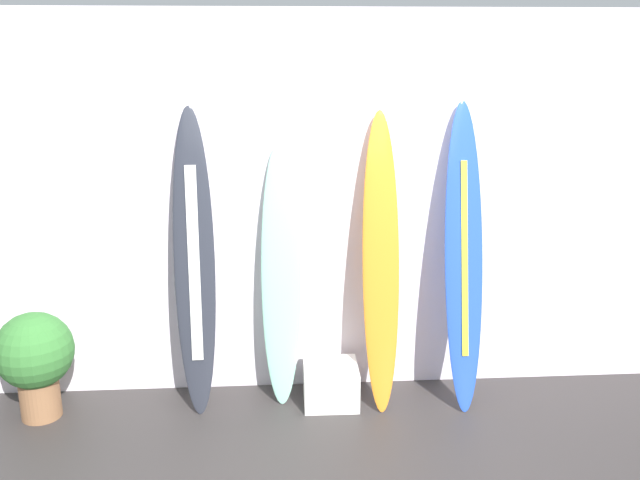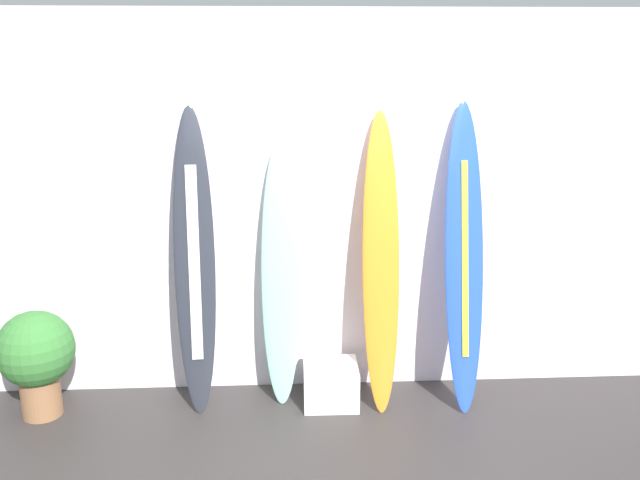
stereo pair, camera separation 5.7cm
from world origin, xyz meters
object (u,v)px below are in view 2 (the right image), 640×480
surfboard_sunset (381,266)px  potted_plant (36,355)px  surfboard_charcoal (195,263)px  display_block_left (331,384)px  surfboard_cobalt (464,262)px  surfboard_seafoam (281,278)px

surfboard_sunset → potted_plant: 2.50m
surfboard_charcoal → surfboard_sunset: 1.31m
surfboard_sunset → display_block_left: size_ratio=5.29×
surfboard_charcoal → display_block_left: (0.96, -0.06, -0.94)m
potted_plant → surfboard_sunset: bearing=2.1°
surfboard_sunset → surfboard_cobalt: 0.59m
surfboard_charcoal → surfboard_sunset: surfboard_charcoal is taller
surfboard_charcoal → potted_plant: (-1.12, -0.13, -0.61)m
surfboard_seafoam → potted_plant: (-1.72, -0.18, -0.48)m
surfboard_cobalt → surfboard_sunset: bearing=178.6°
display_block_left → surfboard_sunset: bearing=2.3°
surfboard_sunset → display_block_left: 0.97m
surfboard_seafoam → surfboard_cobalt: bearing=-4.8°
surfboard_charcoal → display_block_left: surfboard_charcoal is taller
surfboard_cobalt → potted_plant: size_ratio=2.80×
surfboard_charcoal → potted_plant: 1.28m
surfboard_sunset → display_block_left: surfboard_sunset is taller
surfboard_charcoal → surfboard_cobalt: (1.90, -0.06, -0.00)m
surfboard_cobalt → display_block_left: size_ratio=5.44×
potted_plant → surfboard_charcoal: bearing=6.7°
display_block_left → potted_plant: bearing=-177.9°
surfboard_cobalt → potted_plant: 3.08m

